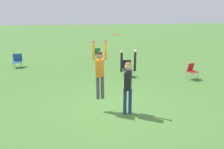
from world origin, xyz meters
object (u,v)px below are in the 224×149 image
person_defending (128,80)px  camping_chair_2 (192,70)px  camping_chair_3 (17,60)px  camping_chair_1 (97,53)px  frisbee (116,35)px  person_jumping (100,69)px  camping_chair_0 (127,67)px

person_defending → camping_chair_2: bearing=151.1°
camping_chair_3 → camping_chair_2: bearing=148.7°
camping_chair_1 → camping_chair_2: camping_chair_1 is taller
frisbee → camping_chair_1: frisbee is taller
camping_chair_2 → person_defending: bearing=13.9°
person_jumping → camping_chair_3: 8.75m
camping_chair_2 → frisbee: bearing=9.9°
frisbee → camping_chair_0: frisbee is taller
person_defending → person_jumping: bearing=-90.0°
person_defending → camping_chair_1: 9.33m
frisbee → camping_chair_2: 6.13m
camping_chair_0 → camping_chair_2: (3.20, -1.20, -0.01)m
person_defending → frisbee: (-0.38, 0.21, 1.52)m
person_defending → camping_chair_1: (0.24, 9.30, -0.72)m
camping_chair_2 → camping_chair_0: bearing=-43.3°
person_jumping → camping_chair_1: bearing=17.2°
person_jumping → frisbee: frisbee is taller
person_jumping → person_defending: person_jumping is taller
camping_chair_1 → camping_chair_3: (-5.39, -1.33, -0.00)m
camping_chair_0 → camping_chair_1: bearing=-67.1°
person_defending → camping_chair_1: bearing=-157.0°
camping_chair_0 → camping_chair_2: size_ratio=1.08×
person_defending → camping_chair_3: bearing=-122.7°
camping_chair_1 → camping_chair_3: 5.55m
frisbee → camping_chair_2: size_ratio=0.31×
camping_chair_2 → camping_chair_1: bearing=-77.8°
frisbee → camping_chair_3: size_ratio=0.30×
frisbee → camping_chair_2: frisbee is taller
frisbee → person_jumping: bearing=159.3°
camping_chair_2 → camping_chair_3: (-9.58, 4.68, -0.03)m
person_defending → camping_chair_2: 5.57m
person_jumping → camping_chair_3: bearing=53.8°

